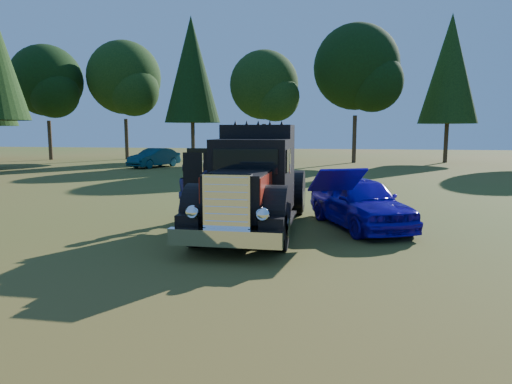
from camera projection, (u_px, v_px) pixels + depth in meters
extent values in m
plane|color=#325418|center=(237.00, 240.00, 11.91)|extent=(120.00, 120.00, 0.00)
cylinder|color=#2D2116|center=(50.00, 140.00, 44.29)|extent=(0.36, 0.36, 3.78)
sphere|color=black|center=(46.00, 81.00, 43.53)|extent=(6.72, 6.72, 6.72)
sphere|color=black|center=(54.00, 93.00, 42.66)|extent=(4.62, 4.62, 4.62)
cylinder|color=#2D2116|center=(127.00, 139.00, 45.01)|extent=(0.36, 0.36, 3.96)
sphere|color=black|center=(124.00, 78.00, 44.22)|extent=(7.04, 7.04, 7.04)
sphere|color=black|center=(134.00, 91.00, 43.30)|extent=(4.84, 4.84, 4.84)
cylinder|color=#2D2116|center=(193.00, 136.00, 43.26)|extent=(0.36, 0.36, 4.68)
cone|color=black|center=(192.00, 70.00, 42.44)|extent=(5.20, 5.20, 9.75)
cylinder|color=#2D2116|center=(264.00, 143.00, 41.15)|extent=(0.36, 0.36, 3.42)
sphere|color=black|center=(264.00, 85.00, 40.47)|extent=(6.08, 6.08, 6.08)
sphere|color=black|center=(276.00, 97.00, 39.68)|extent=(4.18, 4.18, 4.18)
cylinder|color=#2D2116|center=(354.00, 139.00, 40.21)|extent=(0.36, 0.36, 4.14)
sphere|color=black|center=(356.00, 67.00, 39.37)|extent=(7.36, 7.36, 7.36)
sphere|color=black|center=(373.00, 82.00, 38.42)|extent=(5.06, 5.06, 5.06)
cylinder|color=#2D2116|center=(446.00, 137.00, 40.26)|extent=(0.36, 0.36, 4.50)
cone|color=black|center=(450.00, 69.00, 39.47)|extent=(5.00, 5.00, 9.38)
cylinder|color=black|center=(195.00, 225.00, 11.15)|extent=(0.32, 1.10, 1.10)
cylinder|color=black|center=(281.00, 228.00, 10.78)|extent=(0.32, 1.10, 1.10)
cylinder|color=black|center=(238.00, 197.00, 15.83)|extent=(0.32, 1.10, 1.10)
cylinder|color=black|center=(298.00, 198.00, 15.46)|extent=(0.32, 1.10, 1.10)
cylinder|color=black|center=(247.00, 197.00, 15.77)|extent=(0.32, 1.10, 1.10)
cylinder|color=black|center=(288.00, 198.00, 15.52)|extent=(0.32, 1.10, 1.10)
cube|color=black|center=(256.00, 206.00, 13.49)|extent=(1.60, 6.40, 0.28)
cube|color=white|center=(225.00, 238.00, 9.74)|extent=(2.50, 0.22, 0.36)
cube|color=white|center=(228.00, 204.00, 9.94)|extent=(1.05, 0.30, 1.30)
cube|color=black|center=(238.00, 195.00, 10.96)|extent=(1.35, 1.80, 1.10)
cube|color=maroon|center=(210.00, 186.00, 11.05)|extent=(0.02, 1.80, 0.60)
cube|color=maroon|center=(266.00, 187.00, 10.81)|extent=(0.02, 1.80, 0.60)
cylinder|color=black|center=(199.00, 209.00, 11.07)|extent=(0.55, 1.24, 1.24)
cylinder|color=black|center=(277.00, 211.00, 10.74)|extent=(0.55, 1.24, 1.24)
sphere|color=white|center=(193.00, 212.00, 10.04)|extent=(0.32, 0.32, 0.32)
sphere|color=white|center=(263.00, 214.00, 9.77)|extent=(0.32, 0.32, 0.32)
cube|color=black|center=(250.00, 178.00, 12.44)|extent=(2.05, 1.30, 2.10)
cube|color=black|center=(245.00, 161.00, 11.72)|extent=(1.70, 0.05, 0.65)
cube|color=black|center=(258.00, 167.00, 13.68)|extent=(2.05, 1.30, 2.50)
cube|color=black|center=(267.00, 187.00, 15.40)|extent=(2.00, 2.00, 0.35)
cube|color=black|center=(201.00, 178.00, 13.36)|extent=(1.10, 0.07, 1.50)
cube|color=maroon|center=(202.00, 183.00, 13.43)|extent=(0.85, 0.03, 0.75)
imported|color=#083DB0|center=(360.00, 202.00, 13.44)|extent=(3.39, 4.76, 1.51)
cube|color=#083DB0|center=(337.00, 180.00, 11.93)|extent=(1.56, 1.37, 0.67)
imported|color=#20254C|center=(208.00, 197.00, 13.49)|extent=(0.63, 0.75, 1.76)
imported|color=#1D2543|center=(190.00, 193.00, 14.10)|extent=(1.11, 1.14, 1.85)
imported|color=#0A363E|center=(154.00, 158.00, 35.31)|extent=(3.05, 4.71, 1.47)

